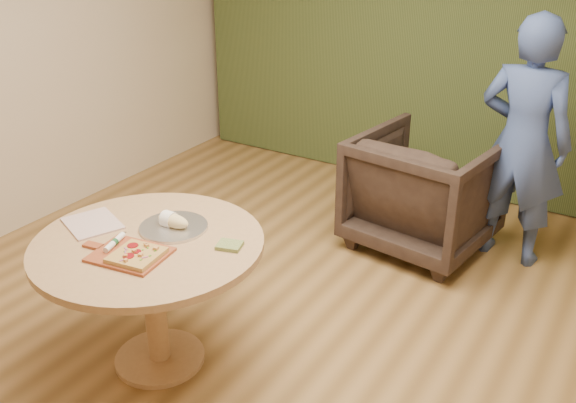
% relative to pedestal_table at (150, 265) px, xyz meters
% --- Properties ---
extents(room_shell, '(5.04, 6.04, 2.84)m').
position_rel_pedestal_table_xyz_m(room_shell, '(0.50, 0.23, 0.79)').
color(room_shell, olive).
rests_on(room_shell, ground).
extents(curtain, '(4.80, 0.14, 2.78)m').
position_rel_pedestal_table_xyz_m(curtain, '(0.50, 3.13, 0.79)').
color(curtain, '#2F3C1B').
rests_on(curtain, ground).
extents(pedestal_table, '(1.17, 1.17, 0.75)m').
position_rel_pedestal_table_xyz_m(pedestal_table, '(0.00, 0.00, 0.00)').
color(pedestal_table, tan).
rests_on(pedestal_table, ground).
extents(pizza_paddle, '(0.46, 0.33, 0.01)m').
position_rel_pedestal_table_xyz_m(pizza_paddle, '(0.02, -0.16, 0.15)').
color(pizza_paddle, '#984526').
rests_on(pizza_paddle, pedestal_table).
extents(flatbread_pizza, '(0.25, 0.25, 0.04)m').
position_rel_pedestal_table_xyz_m(flatbread_pizza, '(0.09, -0.17, 0.17)').
color(flatbread_pizza, tan).
rests_on(flatbread_pizza, pizza_paddle).
extents(cutlery_roll, '(0.08, 0.20, 0.03)m').
position_rel_pedestal_table_xyz_m(cutlery_roll, '(-0.09, -0.14, 0.17)').
color(cutlery_roll, white).
rests_on(cutlery_roll, pizza_paddle).
extents(newspaper, '(0.37, 0.35, 0.01)m').
position_rel_pedestal_table_xyz_m(newspaper, '(-0.38, -0.02, 0.15)').
color(newspaper, white).
rests_on(newspaper, pedestal_table).
extents(serving_tray, '(0.36, 0.36, 0.02)m').
position_rel_pedestal_table_xyz_m(serving_tray, '(0.02, 0.17, 0.15)').
color(serving_tray, silver).
rests_on(serving_tray, pedestal_table).
extents(bread_roll, '(0.19, 0.09, 0.09)m').
position_rel_pedestal_table_xyz_m(bread_roll, '(0.01, 0.17, 0.18)').
color(bread_roll, beige).
rests_on(bread_roll, serving_tray).
extents(green_packet, '(0.14, 0.13, 0.02)m').
position_rel_pedestal_table_xyz_m(green_packet, '(0.39, 0.16, 0.15)').
color(green_packet, '#53632C').
rests_on(green_packet, pedestal_table).
extents(armchair, '(1.01, 0.96, 0.93)m').
position_rel_pedestal_table_xyz_m(armchair, '(0.74, 2.01, -0.14)').
color(armchair, black).
rests_on(armchair, ground).
extents(person_standing, '(0.65, 0.46, 1.70)m').
position_rel_pedestal_table_xyz_m(person_standing, '(1.32, 2.19, 0.24)').
color(person_standing, '#364984').
rests_on(person_standing, ground).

